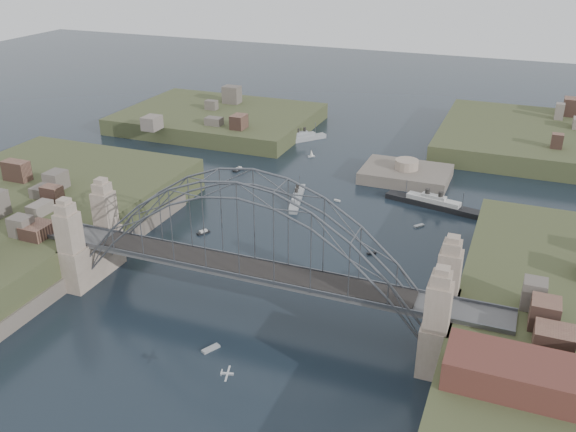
# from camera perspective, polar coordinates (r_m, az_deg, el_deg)

# --- Properties ---
(ground) EXTENTS (500.00, 500.00, 0.00)m
(ground) POSITION_cam_1_polar(r_m,az_deg,el_deg) (106.85, -3.61, -8.67)
(ground) COLOR black
(ground) RESTS_ON ground
(bridge) EXTENTS (84.00, 13.80, 24.60)m
(bridge) POSITION_cam_1_polar(r_m,az_deg,el_deg) (100.58, -3.79, -2.81)
(bridge) COLOR #4F4F51
(bridge) RESTS_ON ground
(headland_nw) EXTENTS (60.00, 45.00, 9.00)m
(headland_nw) POSITION_cam_1_polar(r_m,az_deg,el_deg) (207.17, -6.36, 8.34)
(headland_nw) COLOR #3B4224
(headland_nw) RESTS_ON ground
(headland_ne) EXTENTS (70.00, 55.00, 9.50)m
(headland_ne) POSITION_cam_1_polar(r_m,az_deg,el_deg) (199.15, 23.95, 5.71)
(headland_ne) COLOR #3B4224
(headland_ne) RESTS_ON ground
(fort_island) EXTENTS (22.00, 16.00, 9.40)m
(fort_island) POSITION_cam_1_polar(r_m,az_deg,el_deg) (163.66, 10.70, 3.19)
(fort_island) COLOR #5F554B
(fort_island) RESTS_ON ground
(wharf_shed) EXTENTS (20.00, 8.00, 4.00)m
(wharf_shed) POSITION_cam_1_polar(r_m,az_deg,el_deg) (82.44, 21.28, -13.58)
(wharf_shed) COLOR #592D26
(wharf_shed) RESTS_ON shore_east
(naval_cruiser_near) EXTENTS (5.86, 16.12, 4.82)m
(naval_cruiser_near) POSITION_cam_1_polar(r_m,az_deg,el_deg) (147.87, 0.82, 1.69)
(naval_cruiser_near) COLOR #969B9E
(naval_cruiser_near) RESTS_ON ground
(naval_cruiser_far) EXTENTS (12.28, 14.29, 5.60)m
(naval_cruiser_far) POSITION_cam_1_polar(r_m,az_deg,el_deg) (190.58, 1.22, 7.13)
(naval_cruiser_far) COLOR #969B9E
(naval_cruiser_far) RESTS_ON ground
(ocean_liner) EXTENTS (23.05, 7.78, 5.62)m
(ocean_liner) POSITION_cam_1_polar(r_m,az_deg,el_deg) (148.31, 13.16, 1.13)
(ocean_liner) COLOR black
(ocean_liner) RESTS_ON ground
(aeroplane) EXTENTS (1.77, 3.11, 0.46)m
(aeroplane) POSITION_cam_1_polar(r_m,az_deg,el_deg) (83.52, -5.69, -14.17)
(aeroplane) COLOR silver
(small_boat_a) EXTENTS (2.21, 2.93, 1.43)m
(small_boat_a) POSITION_cam_1_polar(r_m,az_deg,el_deg) (133.30, -7.77, -1.49)
(small_boat_a) COLOR #BABAB5
(small_boat_a) RESTS_ON ground
(small_boat_b) EXTENTS (1.83, 1.65, 0.45)m
(small_boat_b) POSITION_cam_1_polar(r_m,az_deg,el_deg) (125.09, 7.66, -3.41)
(small_boat_b) COLOR #BABAB5
(small_boat_b) RESTS_ON ground
(small_boat_c) EXTENTS (2.22, 3.05, 0.45)m
(small_boat_c) POSITION_cam_1_polar(r_m,az_deg,el_deg) (98.54, -7.10, -11.99)
(small_boat_c) COLOR #BABAB5
(small_boat_c) RESTS_ON ground
(small_boat_d) EXTENTS (2.11, 2.35, 0.45)m
(small_boat_d) POSITION_cam_1_polar(r_m,az_deg,el_deg) (138.16, 11.91, -0.89)
(small_boat_d) COLOR #BABAB5
(small_boat_d) RESTS_ON ground
(small_boat_e) EXTENTS (1.79, 3.80, 1.43)m
(small_boat_e) POSITION_cam_1_polar(r_m,az_deg,el_deg) (167.52, -4.58, 4.29)
(small_boat_e) COLOR #BABAB5
(small_boat_e) RESTS_ON ground
(small_boat_f) EXTENTS (1.59, 0.75, 0.45)m
(small_boat_f) POSITION_cam_1_polar(r_m,az_deg,el_deg) (148.18, 4.52, 1.41)
(small_boat_f) COLOR #BABAB5
(small_boat_f) RESTS_ON ground
(small_boat_h) EXTENTS (1.99, 1.68, 2.38)m
(small_boat_h) POSITION_cam_1_polar(r_m,az_deg,el_deg) (176.92, 2.16, 5.72)
(small_boat_h) COLOR #BABAB5
(small_boat_h) RESTS_ON ground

